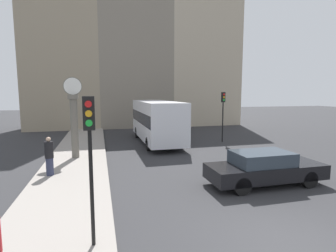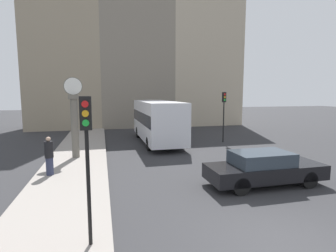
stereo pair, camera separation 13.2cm
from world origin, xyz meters
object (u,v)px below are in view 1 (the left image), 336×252
(bus_distant, at_px, (157,119))
(traffic_light_near, at_px, (90,140))
(sedan_car, at_px, (264,168))
(pedestrian_black_jacket, at_px, (49,156))
(traffic_light_far, at_px, (223,107))
(street_clock, at_px, (74,120))

(bus_distant, xyz_separation_m, traffic_light_near, (-4.39, -13.11, 0.90))
(sedan_car, relative_size, traffic_light_near, 1.36)
(sedan_car, relative_size, bus_distant, 0.57)
(sedan_car, xyz_separation_m, bus_distant, (-2.28, 10.20, 1.07))
(traffic_light_near, relative_size, pedestrian_black_jacket, 2.06)
(sedan_car, bearing_deg, pedestrian_black_jacket, 160.03)
(bus_distant, distance_m, traffic_light_far, 5.16)
(bus_distant, relative_size, street_clock, 1.88)
(traffic_light_near, relative_size, street_clock, 0.79)
(traffic_light_far, bearing_deg, bus_distant, 168.42)
(traffic_light_near, distance_m, pedestrian_black_jacket, 6.57)
(bus_distant, bearing_deg, sedan_car, -77.42)
(street_clock, xyz_separation_m, pedestrian_black_jacket, (-0.82, -3.12, -1.26))
(bus_distant, height_order, pedestrian_black_jacket, bus_distant)
(traffic_light_near, height_order, traffic_light_far, traffic_light_far)
(bus_distant, bearing_deg, street_clock, -144.46)
(street_clock, bearing_deg, traffic_light_far, 15.61)
(traffic_light_far, bearing_deg, sedan_car, -106.31)
(street_clock, bearing_deg, traffic_light_near, -82.92)
(sedan_car, bearing_deg, traffic_light_near, -156.41)
(bus_distant, xyz_separation_m, pedestrian_black_jacket, (-6.34, -7.07, -0.79))
(bus_distant, relative_size, traffic_light_near, 2.39)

